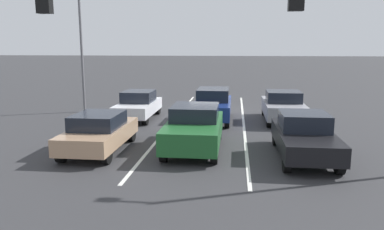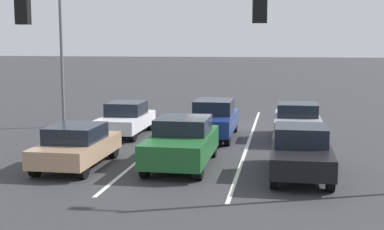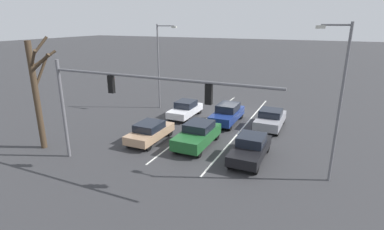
% 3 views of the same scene
% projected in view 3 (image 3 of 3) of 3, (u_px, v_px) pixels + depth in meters
% --- Properties ---
extents(ground_plane, '(240.00, 240.00, 0.00)m').
position_uv_depth(ground_plane, '(234.00, 114.00, 27.51)').
color(ground_plane, '#333335').
extents(lane_stripe_left_divider, '(0.12, 17.99, 0.01)m').
position_uv_depth(lane_stripe_left_divider, '(244.00, 127.00, 24.21)').
color(lane_stripe_left_divider, silver).
rests_on(lane_stripe_left_divider, ground_plane).
extents(lane_stripe_center_divider, '(0.12, 17.99, 0.01)m').
position_uv_depth(lane_stripe_center_divider, '(204.00, 121.00, 25.60)').
color(lane_stripe_center_divider, silver).
rests_on(lane_stripe_center_divider, ground_plane).
extents(car_black_leftlane_front, '(1.78, 4.39, 1.52)m').
position_uv_depth(car_black_leftlane_front, '(250.00, 148.00, 18.29)').
color(car_black_leftlane_front, black).
rests_on(car_black_leftlane_front, ground_plane).
extents(car_darkgreen_midlane_front, '(1.91, 4.38, 1.59)m').
position_uv_depth(car_darkgreen_midlane_front, '(198.00, 134.00, 20.34)').
color(car_darkgreen_midlane_front, '#1E5928').
rests_on(car_darkgreen_midlane_front, ground_plane).
extents(car_tan_rightlane_front, '(1.78, 4.05, 1.39)m').
position_uv_depth(car_tan_rightlane_front, '(150.00, 132.00, 21.12)').
color(car_tan_rightlane_front, tan).
rests_on(car_tan_rightlane_front, ground_plane).
extents(car_gray_leftlane_second, '(1.87, 4.17, 1.53)m').
position_uv_depth(car_gray_leftlane_second, '(270.00, 119.00, 23.70)').
color(car_gray_leftlane_second, gray).
rests_on(car_gray_leftlane_second, ground_plane).
extents(car_white_rightlane_second, '(1.72, 4.03, 1.45)m').
position_uv_depth(car_white_rightlane_second, '(185.00, 109.00, 26.45)').
color(car_white_rightlane_second, silver).
rests_on(car_white_rightlane_second, ground_plane).
extents(car_navy_midlane_second, '(1.78, 4.44, 1.62)m').
position_uv_depth(car_navy_midlane_second, '(227.00, 113.00, 24.88)').
color(car_navy_midlane_second, navy).
rests_on(car_navy_midlane_second, ground_plane).
extents(traffic_signal_gantry, '(12.87, 0.37, 6.08)m').
position_uv_depth(traffic_signal_gantry, '(117.00, 94.00, 15.96)').
color(traffic_signal_gantry, slate).
rests_on(traffic_signal_gantry, ground_plane).
extents(street_lamp_right_shoulder, '(2.04, 0.24, 7.91)m').
position_uv_depth(street_lamp_right_shoulder, '(160.00, 61.00, 28.08)').
color(street_lamp_right_shoulder, slate).
rests_on(street_lamp_right_shoulder, ground_plane).
extents(street_lamp_left_shoulder, '(1.62, 0.24, 8.15)m').
position_uv_depth(street_lamp_left_shoulder, '(338.00, 96.00, 14.74)').
color(street_lamp_left_shoulder, slate).
rests_on(street_lamp_left_shoulder, ground_plane).
extents(bare_tree_near, '(1.69, 1.97, 7.30)m').
position_uv_depth(bare_tree_near, '(37.00, 89.00, 19.05)').
color(bare_tree_near, '#423323').
rests_on(bare_tree_near, ground_plane).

